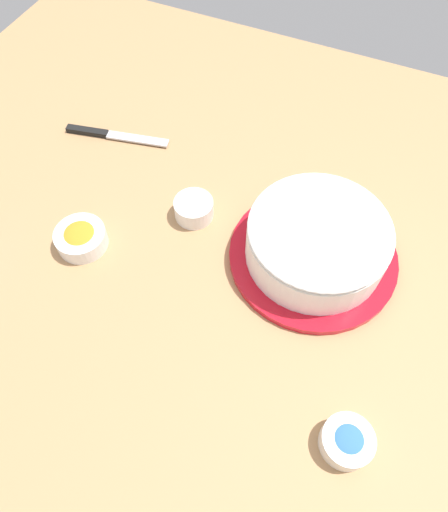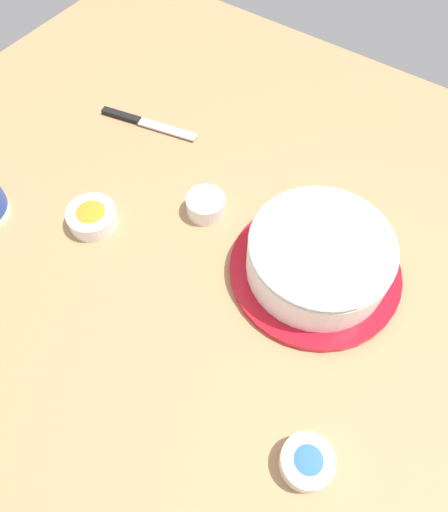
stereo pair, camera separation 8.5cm
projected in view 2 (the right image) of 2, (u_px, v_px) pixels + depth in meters
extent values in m
plane|color=tan|center=(176.00, 263.00, 0.89)|extent=(1.54, 1.54, 0.00)
cylinder|color=red|center=(315.00, 270.00, 0.87)|extent=(0.31, 0.31, 0.01)
cylinder|color=brown|center=(318.00, 259.00, 0.84)|extent=(0.23, 0.23, 0.06)
cylinder|color=white|center=(319.00, 258.00, 0.83)|extent=(0.25, 0.25, 0.07)
ellipsoid|color=white|center=(323.00, 244.00, 0.79)|extent=(0.25, 0.25, 0.04)
cube|color=silver|center=(167.00, 129.00, 1.07)|extent=(0.14, 0.05, 0.00)
cube|color=black|center=(121.00, 116.00, 1.09)|extent=(0.10, 0.04, 0.01)
cylinder|color=white|center=(206.00, 205.00, 0.93)|extent=(0.08, 0.08, 0.04)
cylinder|color=pink|center=(206.00, 204.00, 0.93)|extent=(0.06, 0.06, 0.01)
ellipsoid|color=pink|center=(206.00, 202.00, 0.92)|extent=(0.05, 0.05, 0.02)
cylinder|color=white|center=(307.00, 462.00, 0.68)|extent=(0.08, 0.08, 0.04)
cylinder|color=blue|center=(307.00, 461.00, 0.68)|extent=(0.07, 0.07, 0.01)
ellipsoid|color=blue|center=(308.00, 461.00, 0.67)|extent=(0.06, 0.06, 0.02)
cylinder|color=white|center=(93.00, 217.00, 0.92)|extent=(0.10, 0.10, 0.04)
cylinder|color=orange|center=(92.00, 216.00, 0.91)|extent=(0.08, 0.08, 0.01)
ellipsoid|color=orange|center=(91.00, 213.00, 0.91)|extent=(0.07, 0.07, 0.02)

